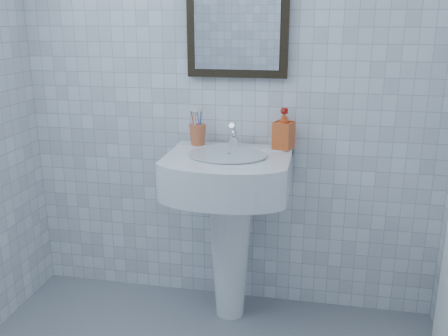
# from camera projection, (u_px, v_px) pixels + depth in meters

# --- Properties ---
(wall_back) EXTENTS (2.20, 0.02, 2.50)m
(wall_back) POSITION_uv_depth(u_px,v_px,m) (229.00, 75.00, 2.52)
(wall_back) COLOR silver
(wall_back) RESTS_ON ground
(washbasin) EXTENTS (0.59, 0.43, 0.91)m
(washbasin) POSITION_uv_depth(u_px,v_px,m) (229.00, 209.00, 2.49)
(washbasin) COLOR white
(washbasin) RESTS_ON ground
(faucet) EXTENTS (0.05, 0.12, 0.13)m
(faucet) POSITION_uv_depth(u_px,v_px,m) (234.00, 137.00, 2.49)
(faucet) COLOR white
(faucet) RESTS_ON washbasin
(toothbrush_cup) EXTENTS (0.10, 0.10, 0.10)m
(toothbrush_cup) POSITION_uv_depth(u_px,v_px,m) (198.00, 135.00, 2.53)
(toothbrush_cup) COLOR #D36337
(toothbrush_cup) RESTS_ON washbasin
(soap_dispenser) EXTENTS (0.11, 0.12, 0.20)m
(soap_dispenser) POSITION_uv_depth(u_px,v_px,m) (284.00, 129.00, 2.45)
(soap_dispenser) COLOR red
(soap_dispenser) RESTS_ON washbasin
(wall_mirror) EXTENTS (0.50, 0.04, 0.62)m
(wall_mirror) POSITION_uv_depth(u_px,v_px,m) (237.00, 12.00, 2.40)
(wall_mirror) COLOR black
(wall_mirror) RESTS_ON wall_back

